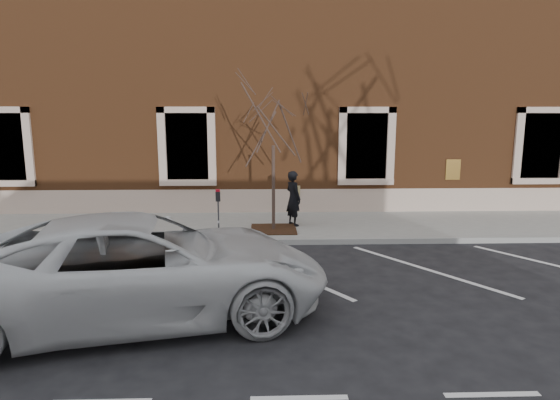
{
  "coord_description": "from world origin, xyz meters",
  "views": [
    {
      "loc": [
        -0.4,
        -12.19,
        3.42
      ],
      "look_at": [
        0.0,
        0.6,
        1.1
      ],
      "focal_mm": 30.0,
      "sensor_mm": 36.0,
      "label": 1
    }
  ],
  "objects_px": {
    "man": "(293,198)",
    "sapling": "(273,122)",
    "parking_meter": "(218,204)",
    "white_truck": "(141,267)"
  },
  "relations": [
    {
      "from": "sapling",
      "to": "white_truck",
      "type": "relative_size",
      "value": 0.7
    },
    {
      "from": "parking_meter",
      "to": "sapling",
      "type": "bearing_deg",
      "value": 21.16
    },
    {
      "from": "parking_meter",
      "to": "white_truck",
      "type": "bearing_deg",
      "value": -109.92
    },
    {
      "from": "man",
      "to": "sapling",
      "type": "xyz_separation_m",
      "value": [
        -0.6,
        -0.53,
        2.27
      ]
    },
    {
      "from": "parking_meter",
      "to": "white_truck",
      "type": "xyz_separation_m",
      "value": [
        -0.85,
        -4.65,
        -0.19
      ]
    },
    {
      "from": "white_truck",
      "to": "sapling",
      "type": "bearing_deg",
      "value": -35.24
    },
    {
      "from": "man",
      "to": "white_truck",
      "type": "distance_m",
      "value": 6.75
    },
    {
      "from": "man",
      "to": "sapling",
      "type": "height_order",
      "value": "sapling"
    },
    {
      "from": "parking_meter",
      "to": "white_truck",
      "type": "distance_m",
      "value": 4.73
    },
    {
      "from": "sapling",
      "to": "parking_meter",
      "type": "bearing_deg",
      "value": -149.25
    }
  ]
}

